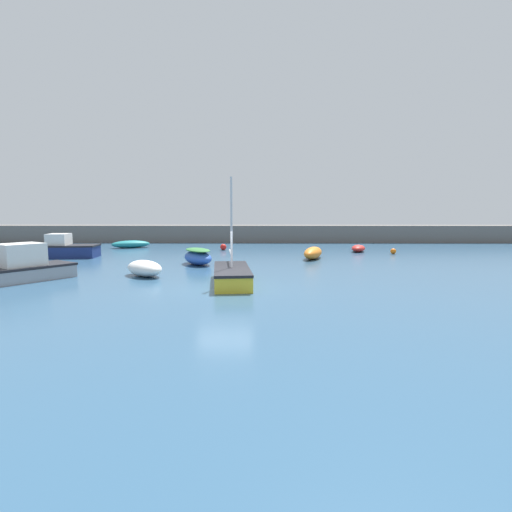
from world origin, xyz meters
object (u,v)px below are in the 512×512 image
motorboat_with_cabin (15,269)px  cabin_cruiser_white (63,249)px  mooring_buoy_red (223,247)px  rowboat_with_red_cover (198,256)px  rowboat_blue_near (313,253)px  mooring_buoy_pink (201,253)px  fishing_dinghy_green (358,248)px  sailboat_short_mast (232,275)px  mooring_buoy_orange (393,251)px  rowboat_white_midwater (131,244)px  open_tender_yellow (145,268)px

motorboat_with_cabin → cabin_cruiser_white: 10.67m
cabin_cruiser_white → mooring_buoy_red: (11.44, 5.73, -0.35)m
rowboat_with_red_cover → cabin_cruiser_white: 11.33m
rowboat_blue_near → mooring_buoy_pink: bearing=-80.6°
fishing_dinghy_green → sailboat_short_mast: sailboat_short_mast is taller
motorboat_with_cabin → rowboat_blue_near: bearing=156.3°
rowboat_with_red_cover → sailboat_short_mast: bearing=-6.8°
sailboat_short_mast → cabin_cruiser_white: (-13.34, 10.72, 0.21)m
sailboat_short_mast → mooring_buoy_orange: (12.13, 13.35, -0.19)m
sailboat_short_mast → rowboat_white_midwater: bearing=-155.8°
motorboat_with_cabin → mooring_buoy_red: size_ratio=10.35×
rowboat_blue_near → mooring_buoy_red: rowboat_blue_near is taller
sailboat_short_mast → open_tender_yellow: size_ratio=1.92×
rowboat_white_midwater → mooring_buoy_orange: 23.55m
mooring_buoy_orange → rowboat_blue_near: bearing=-154.3°
rowboat_blue_near → open_tender_yellow: bearing=-32.7°
cabin_cruiser_white → open_tender_yellow: bearing=-50.2°
motorboat_with_cabin → open_tender_yellow: 6.09m
cabin_cruiser_white → rowboat_white_midwater: cabin_cruiser_white is taller
cabin_cruiser_white → mooring_buoy_red: 12.80m
fishing_dinghy_green → motorboat_with_cabin: (-20.35, -14.66, 0.35)m
rowboat_with_red_cover → mooring_buoy_pink: (-0.47, 4.58, -0.30)m
cabin_cruiser_white → rowboat_white_midwater: (2.51, 7.88, -0.28)m
rowboat_with_red_cover → open_tender_yellow: (-2.11, -4.71, -0.11)m
cabin_cruiser_white → mooring_buoy_orange: (25.47, 2.63, -0.40)m
fishing_dinghy_green → sailboat_short_mast: size_ratio=0.41×
rowboat_blue_near → sailboat_short_mast: sailboat_short_mast is taller
rowboat_white_midwater → mooring_buoy_red: bearing=142.3°
rowboat_blue_near → rowboat_white_midwater: rowboat_blue_near is taller
fishing_dinghy_green → mooring_buoy_orange: size_ratio=5.15×
mooring_buoy_orange → mooring_buoy_pink: bearing=-172.9°
cabin_cruiser_white → mooring_buoy_orange: size_ratio=11.06×
sailboat_short_mast → mooring_buoy_pink: (-3.15, 11.45, -0.18)m
rowboat_blue_near → sailboat_short_mast: size_ratio=0.65×
cabin_cruiser_white → mooring_buoy_pink: 10.23m
fishing_dinghy_green → rowboat_blue_near: 6.77m
fishing_dinghy_green → mooring_buoy_pink: 13.37m
fishing_dinghy_green → sailboat_short_mast: bearing=168.6°
fishing_dinghy_green → rowboat_with_red_cover: bearing=144.9°
motorboat_with_cabin → rowboat_white_midwater: 18.20m
sailboat_short_mast → rowboat_white_midwater: (-10.83, 18.59, -0.06)m
rowboat_blue_near → open_tender_yellow: (-10.00, -7.86, -0.01)m
motorboat_with_cabin → cabin_cruiser_white: size_ratio=1.15×
rowboat_with_red_cover → sailboat_short_mast: size_ratio=0.61×
mooring_buoy_red → cabin_cruiser_white: bearing=-153.4°
rowboat_blue_near → open_tender_yellow: rowboat_blue_near is taller
rowboat_with_red_cover → mooring_buoy_pink: 4.61m
rowboat_white_midwater → motorboat_with_cabin: bearing=66.5°
rowboat_white_midwater → mooring_buoy_pink: (7.69, -7.15, -0.12)m
rowboat_white_midwater → mooring_buoy_red: 9.19m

